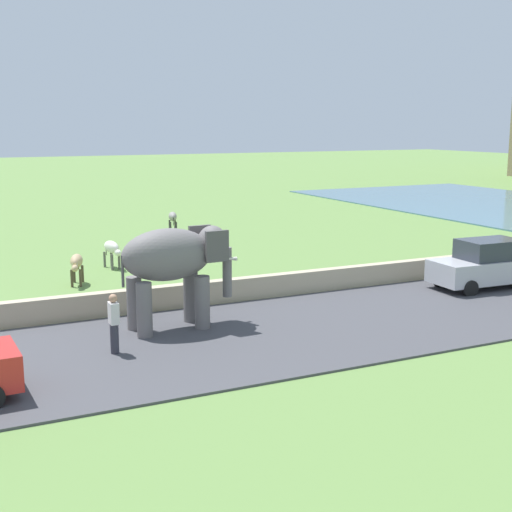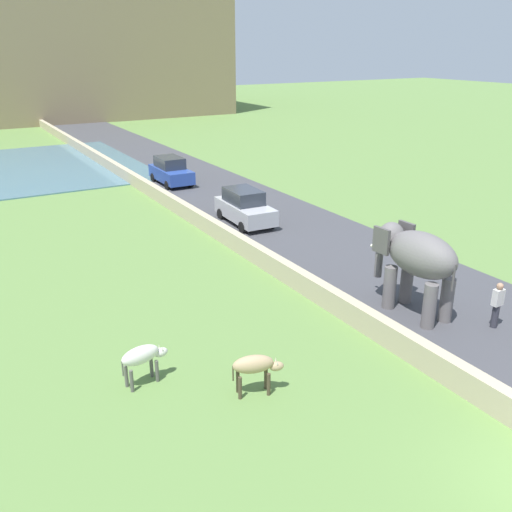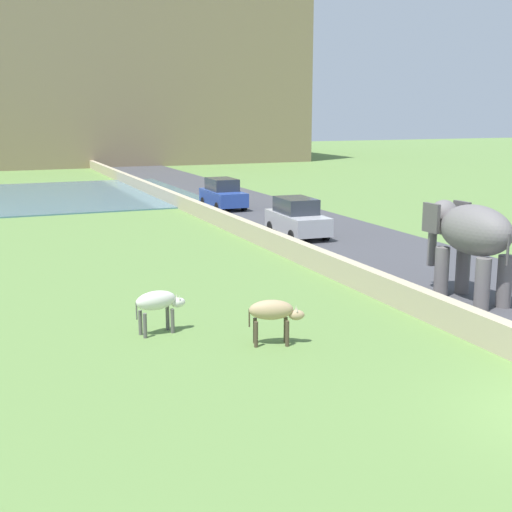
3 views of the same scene
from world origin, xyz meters
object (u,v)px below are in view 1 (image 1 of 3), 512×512
(elephant, at_px, (175,261))
(person_beside_elephant, at_px, (114,323))
(car_silver, at_px, (486,264))
(cow_tan, at_px, (76,263))
(cow_white, at_px, (112,249))
(cow_grey, at_px, (173,217))

(elephant, height_order, person_beside_elephant, elephant)
(person_beside_elephant, relative_size, car_silver, 0.40)
(person_beside_elephant, height_order, cow_tan, person_beside_elephant)
(cow_tan, bearing_deg, cow_white, 141.05)
(car_silver, xyz_separation_m, cow_grey, (-17.62, -5.80, -0.06))
(cow_grey, height_order, cow_tan, same)
(cow_white, bearing_deg, car_silver, 50.01)
(cow_white, bearing_deg, elephant, -3.33)
(person_beside_elephant, bearing_deg, car_silver, 96.15)
(elephant, bearing_deg, car_silver, 89.94)
(elephant, xyz_separation_m, cow_white, (-9.44, 0.55, -1.20))
(elephant, relative_size, cow_tan, 2.46)
(cow_grey, height_order, cow_white, same)
(car_silver, relative_size, cow_white, 2.87)
(car_silver, xyz_separation_m, cow_white, (-9.45, -11.27, -0.06))
(car_silver, distance_m, cow_white, 14.70)
(cow_tan, relative_size, cow_white, 1.00)
(person_beside_elephant, relative_size, cow_white, 1.15)
(person_beside_elephant, xyz_separation_m, cow_grey, (-19.13, 8.22, -0.04))
(elephant, height_order, car_silver, elephant)
(car_silver, distance_m, cow_tan, 14.97)
(cow_tan, xyz_separation_m, cow_white, (-2.40, 1.94, 0.00))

